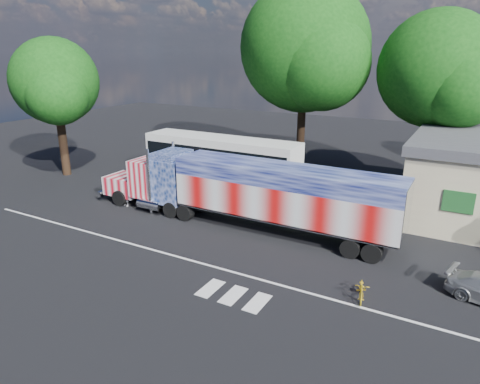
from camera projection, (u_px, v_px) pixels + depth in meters
The scene contains 9 objects.
ground at pixel (215, 237), 24.65m from camera, with size 100.00×100.00×0.00m, color black.
lane_markings at pixel (203, 273), 20.74m from camera, with size 30.00×2.67×0.01m.
semi_truck at pixel (245, 191), 25.65m from camera, with size 20.51×3.24×4.37m.
coach_bus at pixel (221, 160), 34.04m from camera, with size 12.97×3.02×3.77m.
woman at pixel (125, 194), 29.43m from camera, with size 0.61×0.40×1.68m, color slate.
bicycle at pixel (362, 290), 18.45m from camera, with size 0.59×1.68×0.88m, color gold.
tree_w_a at pixel (56, 82), 34.72m from camera, with size 7.31×6.96×11.38m.
tree_n_mid at pixel (306, 48), 35.77m from camera, with size 11.37×10.83×15.94m.
tree_ne_a at pixel (439, 70), 31.23m from camera, with size 8.97×8.55×13.22m.
Camera 1 is at (12.26, -19.01, 10.24)m, focal length 32.00 mm.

